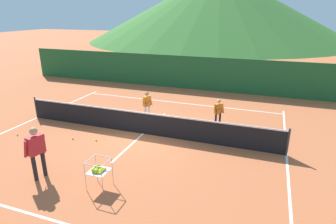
{
  "coord_description": "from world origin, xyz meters",
  "views": [
    {
      "loc": [
        4.76,
        -10.05,
        4.92
      ],
      "look_at": [
        1.0,
        0.37,
        0.98
      ],
      "focal_mm": 30.26,
      "sensor_mm": 36.0,
      "label": 1
    }
  ],
  "objects_px": {
    "tennis_ball_1": "(96,140)",
    "tennis_net": "(143,123)",
    "tennis_ball_0": "(73,138)",
    "tennis_ball_5": "(17,135)",
    "student_0": "(147,103)",
    "student_1": "(218,110)",
    "tennis_ball_2": "(45,152)",
    "instructor": "(36,148)",
    "ball_cart": "(98,170)"
  },
  "relations": [
    {
      "from": "instructor",
      "to": "student_0",
      "type": "distance_m",
      "value": 6.0
    },
    {
      "from": "student_0",
      "to": "tennis_ball_0",
      "type": "height_order",
      "value": "student_0"
    },
    {
      "from": "tennis_ball_1",
      "to": "tennis_net",
      "type": "bearing_deg",
      "value": 41.47
    },
    {
      "from": "instructor",
      "to": "tennis_ball_0",
      "type": "relative_size",
      "value": 24.94
    },
    {
      "from": "tennis_ball_2",
      "to": "instructor",
      "type": "bearing_deg",
      "value": -51.0
    },
    {
      "from": "student_1",
      "to": "ball_cart",
      "type": "relative_size",
      "value": 1.4
    },
    {
      "from": "student_1",
      "to": "tennis_ball_1",
      "type": "distance_m",
      "value": 5.45
    },
    {
      "from": "instructor",
      "to": "tennis_ball_1",
      "type": "relative_size",
      "value": 24.94
    },
    {
      "from": "student_0",
      "to": "tennis_ball_5",
      "type": "distance_m",
      "value": 5.76
    },
    {
      "from": "tennis_net",
      "to": "tennis_ball_2",
      "type": "xyz_separation_m",
      "value": [
        -2.72,
        -2.8,
        -0.47
      ]
    },
    {
      "from": "student_1",
      "to": "tennis_ball_5",
      "type": "bearing_deg",
      "value": -152.96
    },
    {
      "from": "tennis_ball_5",
      "to": "tennis_ball_0",
      "type": "bearing_deg",
      "value": 11.71
    },
    {
      "from": "tennis_ball_0",
      "to": "tennis_ball_2",
      "type": "xyz_separation_m",
      "value": [
        -0.24,
        -1.32,
        0.0
      ]
    },
    {
      "from": "instructor",
      "to": "tennis_ball_2",
      "type": "xyz_separation_m",
      "value": [
        -1.1,
        1.36,
        -0.98
      ]
    },
    {
      "from": "tennis_ball_2",
      "to": "ball_cart",
      "type": "bearing_deg",
      "value": -20.94
    },
    {
      "from": "instructor",
      "to": "tennis_ball_5",
      "type": "bearing_deg",
      "value": 146.29
    },
    {
      "from": "student_0",
      "to": "tennis_ball_2",
      "type": "relative_size",
      "value": 19.76
    },
    {
      "from": "ball_cart",
      "to": "tennis_ball_5",
      "type": "distance_m",
      "value": 5.71
    },
    {
      "from": "tennis_ball_2",
      "to": "tennis_ball_5",
      "type": "bearing_deg",
      "value": 159.29
    },
    {
      "from": "tennis_ball_2",
      "to": "tennis_ball_1",
      "type": "bearing_deg",
      "value": 50.36
    },
    {
      "from": "student_0",
      "to": "tennis_ball_2",
      "type": "xyz_separation_m",
      "value": [
        -2.16,
        -4.54,
        -0.77
      ]
    },
    {
      "from": "ball_cart",
      "to": "tennis_ball_2",
      "type": "bearing_deg",
      "value": 159.06
    },
    {
      "from": "tennis_net",
      "to": "ball_cart",
      "type": "distance_m",
      "value": 4.03
    },
    {
      "from": "tennis_ball_5",
      "to": "tennis_ball_2",
      "type": "bearing_deg",
      "value": -20.71
    },
    {
      "from": "tennis_ball_2",
      "to": "tennis_ball_5",
      "type": "height_order",
      "value": "same"
    },
    {
      "from": "instructor",
      "to": "student_1",
      "type": "bearing_deg",
      "value": 54.05
    },
    {
      "from": "student_1",
      "to": "tennis_net",
      "type": "bearing_deg",
      "value": -145.31
    },
    {
      "from": "tennis_ball_2",
      "to": "tennis_ball_0",
      "type": "bearing_deg",
      "value": 79.65
    },
    {
      "from": "tennis_ball_0",
      "to": "tennis_ball_1",
      "type": "relative_size",
      "value": 1.0
    },
    {
      "from": "tennis_net",
      "to": "tennis_ball_0",
      "type": "height_order",
      "value": "tennis_net"
    },
    {
      "from": "tennis_net",
      "to": "ball_cart",
      "type": "height_order",
      "value": "tennis_net"
    },
    {
      "from": "student_1",
      "to": "tennis_ball_1",
      "type": "bearing_deg",
      "value": -142.84
    },
    {
      "from": "ball_cart",
      "to": "tennis_ball_0",
      "type": "relative_size",
      "value": 13.22
    },
    {
      "from": "student_0",
      "to": "ball_cart",
      "type": "bearing_deg",
      "value": -80.3
    },
    {
      "from": "tennis_ball_2",
      "to": "tennis_ball_5",
      "type": "distance_m",
      "value": 2.32
    },
    {
      "from": "student_0",
      "to": "tennis_ball_1",
      "type": "xyz_separation_m",
      "value": [
        -0.92,
        -3.05,
        -0.77
      ]
    },
    {
      "from": "tennis_ball_1",
      "to": "tennis_ball_0",
      "type": "bearing_deg",
      "value": -170.16
    },
    {
      "from": "student_1",
      "to": "instructor",
      "type": "bearing_deg",
      "value": -125.95
    },
    {
      "from": "tennis_ball_2",
      "to": "tennis_net",
      "type": "bearing_deg",
      "value": 45.88
    },
    {
      "from": "instructor",
      "to": "student_1",
      "type": "relative_size",
      "value": 1.35
    },
    {
      "from": "student_0",
      "to": "tennis_ball_5",
      "type": "relative_size",
      "value": 19.76
    },
    {
      "from": "tennis_ball_5",
      "to": "tennis_net",
      "type": "bearing_deg",
      "value": 22.06
    },
    {
      "from": "ball_cart",
      "to": "student_0",
      "type": "bearing_deg",
      "value": 99.7
    },
    {
      "from": "tennis_ball_2",
      "to": "student_0",
      "type": "bearing_deg",
      "value": 64.6
    },
    {
      "from": "ball_cart",
      "to": "tennis_ball_0",
      "type": "xyz_separation_m",
      "value": [
        -2.9,
        2.52,
        -0.56
      ]
    },
    {
      "from": "tennis_net",
      "to": "tennis_ball_0",
      "type": "bearing_deg",
      "value": -149.12
    },
    {
      "from": "student_1",
      "to": "tennis_ball_5",
      "type": "distance_m",
      "value": 8.69
    },
    {
      "from": "tennis_ball_1",
      "to": "tennis_ball_2",
      "type": "distance_m",
      "value": 1.94
    },
    {
      "from": "student_1",
      "to": "tennis_ball_2",
      "type": "relative_size",
      "value": 18.51
    },
    {
      "from": "instructor",
      "to": "tennis_ball_5",
      "type": "height_order",
      "value": "instructor"
    }
  ]
}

